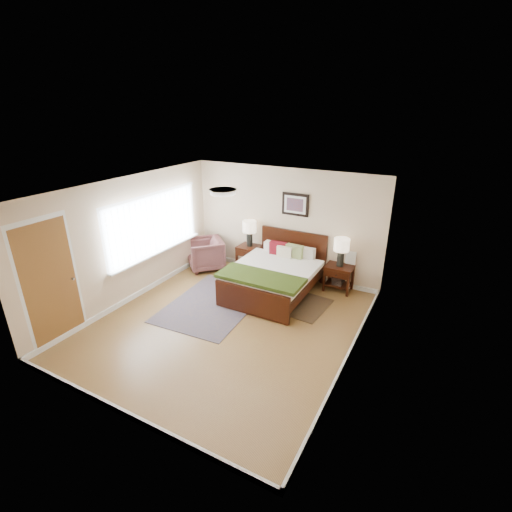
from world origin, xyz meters
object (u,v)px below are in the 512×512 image
object	(u,v)px
bed	(275,271)
lamp_right	(341,247)
armchair	(206,254)
nightstand_right	(339,276)
lamp_left	(250,229)
nightstand_left	(249,251)
rug_persian	(213,304)

from	to	relation	value
bed	lamp_right	distance (m)	1.47
lamp_right	armchair	world-z (taller)	lamp_right
nightstand_right	armchair	xyz separation A→B (m)	(-3.20, -0.38, 0.02)
bed	armchair	bearing A→B (deg)	169.36
lamp_left	armchair	size ratio (longest dim) A/B	0.74
nightstand_right	nightstand_left	bearing A→B (deg)	-179.77
bed	nightstand_left	distance (m)	1.28
bed	lamp_left	world-z (taller)	lamp_left
nightstand_left	lamp_left	xyz separation A→B (m)	(0.00, 0.02, 0.55)
lamp_right	nightstand_left	bearing A→B (deg)	-179.44
nightstand_left	lamp_left	world-z (taller)	lamp_left
bed	armchair	world-z (taller)	bed
nightstand_right	lamp_left	distance (m)	2.30
lamp_left	nightstand_right	bearing A→B (deg)	-0.33
nightstand_right	armchair	bearing A→B (deg)	-173.18
armchair	rug_persian	bearing A→B (deg)	-6.93
lamp_left	lamp_right	distance (m)	2.19
lamp_left	armchair	xyz separation A→B (m)	(-1.01, -0.40, -0.68)
nightstand_right	lamp_right	world-z (taller)	lamp_right
bed	lamp_left	size ratio (longest dim) A/B	3.36
rug_persian	bed	bearing A→B (deg)	45.55
nightstand_left	rug_persian	bearing A→B (deg)	-85.36
nightstand_left	rug_persian	distance (m)	1.85
nightstand_left	lamp_right	bearing A→B (deg)	0.56
bed	rug_persian	world-z (taller)	bed
nightstand_left	nightstand_right	bearing A→B (deg)	0.23
lamp_left	bed	bearing A→B (deg)	-36.96
lamp_right	bed	bearing A→B (deg)	-145.92
lamp_right	rug_persian	size ratio (longest dim) A/B	0.27
lamp_left	nightstand_left	bearing A→B (deg)	-90.00
bed	nightstand_left	bearing A→B (deg)	143.81
nightstand_right	lamp_right	distance (m)	0.64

